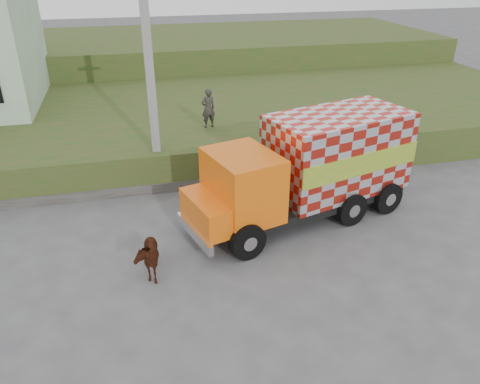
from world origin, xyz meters
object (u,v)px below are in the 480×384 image
object	(u,v)px
cow	(146,255)
pedestrian	(208,108)
utility_pole	(151,82)
cargo_truck	(312,168)

from	to	relation	value
cow	pedestrian	size ratio (longest dim) A/B	0.92
cow	utility_pole	bearing A→B (deg)	82.04
cargo_truck	pedestrian	world-z (taller)	cargo_truck
cargo_truck	pedestrian	distance (m)	6.12
utility_pole	pedestrian	distance (m)	3.64
pedestrian	utility_pole	bearing A→B (deg)	28.77
cargo_truck	pedestrian	bearing A→B (deg)	97.97
utility_pole	cargo_truck	size ratio (longest dim) A/B	0.98
utility_pole	pedestrian	world-z (taller)	utility_pole
cargo_truck	cow	size ratio (longest dim) A/B	5.36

